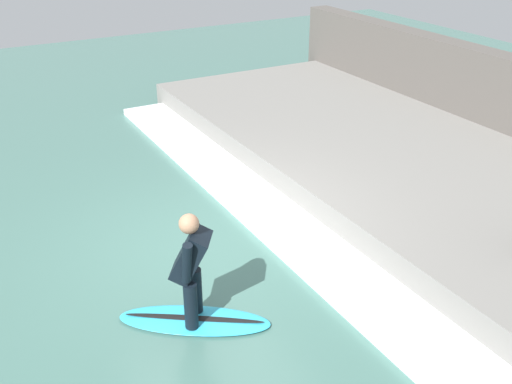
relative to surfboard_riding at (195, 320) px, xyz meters
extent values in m
plane|color=#426B60|center=(0.89, 1.36, -0.03)|extent=(28.00, 28.00, 0.00)
cube|color=slate|center=(4.67, 1.36, 0.21)|extent=(4.40, 12.65, 0.49)
cube|color=silver|center=(2.01, 1.36, 0.03)|extent=(0.92, 12.02, 0.13)
ellipsoid|color=#2DADD1|center=(0.00, 0.00, 0.00)|extent=(1.76, 1.44, 0.06)
ellipsoid|color=black|center=(0.00, 0.00, 0.03)|extent=(1.39, 0.99, 0.01)
cylinder|color=black|center=(-0.08, -0.12, 0.31)|extent=(0.15, 0.15, 0.57)
cylinder|color=black|center=(0.08, 0.12, 0.31)|extent=(0.15, 0.15, 0.57)
cube|color=black|center=(0.00, 0.00, 0.89)|extent=(0.58, 0.56, 0.61)
sphere|color=#A87A5B|center=(0.00, 0.00, 1.27)|extent=(0.22, 0.22, 0.22)
cylinder|color=black|center=(-0.12, -0.18, 0.92)|extent=(0.11, 0.21, 0.52)
cylinder|color=black|center=(0.12, 0.18, 0.92)|extent=(0.11, 0.21, 0.52)
camera|label=1|loc=(-2.05, -5.12, 4.39)|focal=42.00mm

